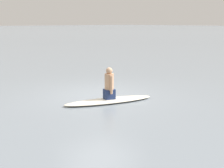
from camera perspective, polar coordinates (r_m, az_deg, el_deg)
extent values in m
plane|color=gray|center=(10.72, -2.45, -2.09)|extent=(400.00, 400.00, 0.00)
ellipsoid|color=silver|center=(9.73, -0.52, -3.14)|extent=(1.63, 3.06, 0.12)
cube|color=navy|center=(9.68, -0.53, -1.90)|extent=(0.37, 0.41, 0.32)
cylinder|color=tan|center=(9.59, -0.53, 0.43)|extent=(0.38, 0.38, 0.53)
sphere|color=tan|center=(9.53, -0.53, 2.54)|extent=(0.21, 0.21, 0.21)
cylinder|color=tan|center=(9.44, -0.11, -0.18)|extent=(0.11, 0.11, 0.58)
cylinder|color=tan|center=(9.77, -0.93, 0.22)|extent=(0.11, 0.11, 0.58)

